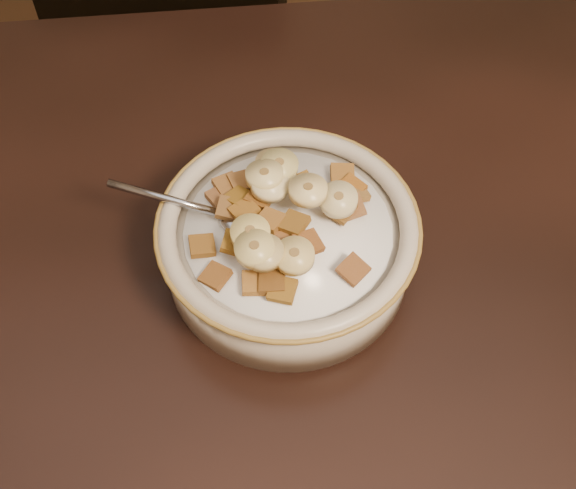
{
  "coord_description": "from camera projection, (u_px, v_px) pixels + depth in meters",
  "views": [
    {
      "loc": [
        0.02,
        -0.26,
        1.28
      ],
      "look_at": [
        0.04,
        0.09,
        0.78
      ],
      "focal_mm": 45.0,
      "sensor_mm": 36.0,
      "label": 1
    }
  ],
  "objects": [
    {
      "name": "banana_slice_5",
      "position": [
        255.0,
        249.0,
        0.55
      ],
      "size": [
        0.04,
        0.04,
        0.01
      ],
      "primitive_type": "cylinder",
      "rotation": [
        -0.03,
        -0.08,
        0.98
      ],
      "color": "tan",
      "rests_on": "milk"
    },
    {
      "name": "cereal_square_17",
      "position": [
        290.0,
        241.0,
        0.56
      ],
      "size": [
        0.03,
        0.03,
        0.01
      ],
      "primitive_type": "cube",
      "rotation": [
        -0.1,
        0.04,
        0.31
      ],
      "color": "brown",
      "rests_on": "milk"
    },
    {
      "name": "banana_slice_6",
      "position": [
        270.0,
        185.0,
        0.58
      ],
      "size": [
        0.04,
        0.03,
        0.02
      ],
      "primitive_type": "cylinder",
      "rotation": [
        0.12,
        -0.08,
        1.45
      ],
      "color": "beige",
      "rests_on": "milk"
    },
    {
      "name": "cereal_square_18",
      "position": [
        308.0,
        243.0,
        0.56
      ],
      "size": [
        0.03,
        0.03,
        0.01
      ],
      "primitive_type": "cube",
      "rotation": [
        0.17,
        -0.14,
        1.99
      ],
      "color": "brown",
      "rests_on": "milk"
    },
    {
      "name": "banana_slice_8",
      "position": [
        265.0,
        175.0,
        0.59
      ],
      "size": [
        0.04,
        0.04,
        0.01
      ],
      "primitive_type": "cylinder",
      "rotation": [
        0.09,
        0.05,
        2.91
      ],
      "color": "#E5D280",
      "rests_on": "milk"
    },
    {
      "name": "cereal_square_10",
      "position": [
        355.0,
        192.0,
        0.6
      ],
      "size": [
        0.03,
        0.03,
        0.01
      ],
      "primitive_type": "cube",
      "rotation": [
        0.23,
        0.11,
        1.89
      ],
      "color": "olive",
      "rests_on": "milk"
    },
    {
      "name": "cereal_square_21",
      "position": [
        229.0,
        209.0,
        0.59
      ],
      "size": [
        0.02,
        0.02,
        0.01
      ],
      "primitive_type": "cube",
      "rotation": [
        0.19,
        -0.08,
        1.34
      ],
      "color": "brown",
      "rests_on": "milk"
    },
    {
      "name": "cereal_square_7",
      "position": [
        302.0,
        185.0,
        0.6
      ],
      "size": [
        0.03,
        0.03,
        0.01
      ],
      "primitive_type": "cube",
      "rotation": [
        -0.07,
        -0.17,
        2.01
      ],
      "color": "olive",
      "rests_on": "milk"
    },
    {
      "name": "cereal_bowl",
      "position": [
        288.0,
        248.0,
        0.61
      ],
      "size": [
        0.21,
        0.21,
        0.05
      ],
      "primitive_type": "cylinder",
      "color": "#B4AC94",
      "rests_on": "table"
    },
    {
      "name": "banana_slice_2",
      "position": [
        280.0,
        166.0,
        0.59
      ],
      "size": [
        0.04,
        0.04,
        0.01
      ],
      "primitive_type": "cylinder",
      "rotation": [
        -0.0,
        -0.11,
        2.57
      ],
      "color": "#C8B77E",
      "rests_on": "milk"
    },
    {
      "name": "cereal_square_13",
      "position": [
        342.0,
        175.0,
        0.62
      ],
      "size": [
        0.02,
        0.02,
        0.01
      ],
      "primitive_type": "cube",
      "rotation": [
        -0.14,
        -0.08,
        3.1
      ],
      "color": "brown",
      "rests_on": "milk"
    },
    {
      "name": "cereal_square_22",
      "position": [
        341.0,
        210.0,
        0.59
      ],
      "size": [
        0.03,
        0.03,
        0.01
      ],
      "primitive_type": "cube",
      "rotation": [
        -0.16,
        -0.07,
        2.44
      ],
      "color": "brown",
      "rests_on": "milk"
    },
    {
      "name": "cereal_square_5",
      "position": [
        294.0,
        223.0,
        0.57
      ],
      "size": [
        0.03,
        0.03,
        0.01
      ],
      "primitive_type": "cube",
      "rotation": [
        -0.17,
        -0.04,
        0.98
      ],
      "color": "brown",
      "rests_on": "milk"
    },
    {
      "name": "cereal_square_14",
      "position": [
        239.0,
        198.0,
        0.59
      ],
      "size": [
        0.03,
        0.03,
        0.01
      ],
      "primitive_type": "cube",
      "rotation": [
        -0.19,
        0.12,
        0.8
      ],
      "color": "brown",
      "rests_on": "milk"
    },
    {
      "name": "cereal_square_15",
      "position": [
        235.0,
        243.0,
        0.57
      ],
      "size": [
        0.03,
        0.02,
        0.01
      ],
      "primitive_type": "cube",
      "rotation": [
        0.21,
        0.01,
        1.33
      ],
      "color": "#946619",
      "rests_on": "milk"
    },
    {
      "name": "milk",
      "position": [
        288.0,
        231.0,
        0.59
      ],
      "size": [
        0.17,
        0.17,
        0.0
      ],
      "primitive_type": "cylinder",
      "color": "white",
      "rests_on": "cereal_bowl"
    },
    {
      "name": "cereal_square_4",
      "position": [
        260.0,
        198.0,
        0.59
      ],
      "size": [
        0.03,
        0.03,
        0.01
      ],
      "primitive_type": "cube",
      "rotation": [
        0.03,
        0.08,
        1.03
      ],
      "color": "brown",
      "rests_on": "milk"
    },
    {
      "name": "cereal_square_0",
      "position": [
        244.0,
        211.0,
        0.58
      ],
      "size": [
        0.03,
        0.03,
        0.01
      ],
      "primitive_type": "cube",
      "rotation": [
        -0.2,
        -0.09,
        0.56
      ],
      "color": "brown",
      "rests_on": "milk"
    },
    {
      "name": "banana_slice_9",
      "position": [
        277.0,
        178.0,
        0.59
      ],
      "size": [
        0.03,
        0.03,
        0.01
      ],
      "primitive_type": "cylinder",
      "rotation": [
        0.12,
        0.05,
        1.65
      ],
      "color": "#FDE991",
      "rests_on": "milk"
    },
    {
      "name": "banana_slice_7",
      "position": [
        308.0,
        190.0,
        0.57
      ],
      "size": [
        0.04,
        0.04,
        0.01
      ],
      "primitive_type": "cylinder",
      "rotation": [
        0.05,
        0.04,
        2.53
      ],
      "color": "#F9E496",
      "rests_on": "milk"
    },
    {
      "name": "cereal_square_24",
      "position": [
        286.0,
        252.0,
        0.56
      ],
      "size": [
        0.03,
        0.03,
        0.01
      ],
      "primitive_type": "cube",
      "rotation": [
        -0.23,
        -0.07,
        2.81
      ],
      "color": "brown",
      "rests_on": "milk"
    },
    {
      "name": "cereal_square_8",
      "position": [
        351.0,
        188.0,
        0.61
      ],
      "size": [
        0.03,
        0.03,
        0.01
      ],
      "primitive_type": "cube",
      "rotation": [
        -0.11,
        -0.07,
        2.33
      ],
      "color": "#8E5518",
      "rests_on": "milk"
    },
    {
      "name": "banana_slice_3",
      "position": [
        339.0,
        200.0,
        0.58
      ],
      "size": [
        0.04,
        0.04,
        0.02
      ],
      "primitive_type": "cylinder",
      "rotation": [
        0.13,
        -0.1,
        0.31
      ],
      "color": "beige",
      "rests_on": "milk"
    },
    {
      "name": "banana_slice_4",
      "position": [
        274.0,
        165.0,
        0.6
      ],
      "size": [
        0.04,
        0.04,
        0.01
      ],
      "primitive_type": "cylinder",
      "rotation": [
        -0.01,
        0.03,
        1.01
      ],
      "color": "#FFD681",
      "rests_on": "milk"
    },
    {
      "name": "cereal_square_6",
      "position": [
        227.0,
        185.0,
        0.61
      ],
      "size": [
        0.03,
        0.03,
        0.01
      ],
      "primitive_type": "cube",
      "rotation": [
        0.06,
        -0.07,
        2.04
      ],
      "color": "olive",
      "rests_on": "milk"
    },
    {
      "name": "banana_slice_10",
      "position": [
        250.0,
        233.0,
        0.55
      ],
      "size": [
        0.04,
        0.04,
        0.01
      ],
      "primitive_type": "cylinder",
      "rotation": [
        -0.11,
        -0.05,
        2.85
      ],
      "color": "#F3E37C",
      "rests_on": "milk"
    },
    {
      "name": "cereal_square_23",
      "position": [
        272.0,
        281.0,
        0.55
      ],
      "size": [
        0.02,
        0.02,
        0.01
      ],
      "primitive_type": "cube",
      "rotation": [
        -0.02,
        0.09,
        3.08
      ],
      "color": "brown",
      "rests_on": "milk"
    },
    {
      "name": "cereal_square_3",
      "position": [
        352.0,
        207.0,
        0.59
      ],
      "size": [
        0.02,
        0.02,
        0.01
      ],
      "primitive_type": "cube",
      "rotation": [
        -0.23,
        -0.07,
        1.79
      ],
      "color": "#915D34",
      "rests_on": "milk"
    },
    {
      "name": "cereal_square_2",
      "position": [
        215.0,
        276.0,
        0.56
      ],
      "size": [
        0.03,
        0.03,
        0.01
      ],
      "primitive_type": "cube",
      "rotation": [
        -0.17,
        -0.11,
        0.92
      ],
      "color": "brown",
      "rests_on": "milk"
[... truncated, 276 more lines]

